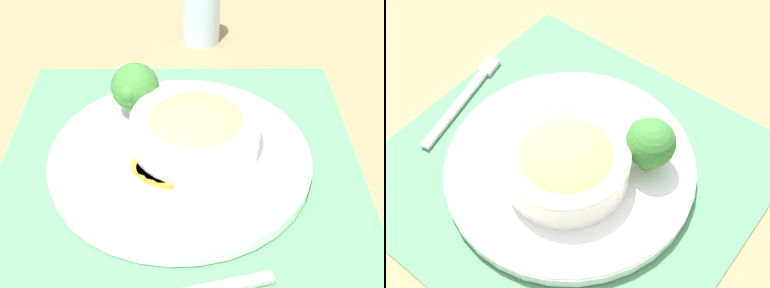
# 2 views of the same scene
# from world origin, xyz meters

# --- Properties ---
(ground_plane) EXTENTS (4.00, 4.00, 0.00)m
(ground_plane) POSITION_xyz_m (0.00, 0.00, 0.00)
(ground_plane) COLOR #8C704C
(placemat) EXTENTS (0.51, 0.50, 0.00)m
(placemat) POSITION_xyz_m (0.00, 0.00, 0.00)
(placemat) COLOR #4C8C59
(placemat) RESTS_ON ground_plane
(plate) EXTENTS (0.32, 0.32, 0.02)m
(plate) POSITION_xyz_m (0.00, 0.00, 0.02)
(plate) COLOR white
(plate) RESTS_ON placemat
(bowl) EXTENTS (0.15, 0.15, 0.06)m
(bowl) POSITION_xyz_m (0.01, -0.02, 0.05)
(bowl) COLOR silver
(bowl) RESTS_ON plate
(broccoli_floret) EXTENTS (0.06, 0.06, 0.07)m
(broccoli_floret) POSITION_xyz_m (0.08, 0.05, 0.06)
(broccoli_floret) COLOR #84AD5B
(broccoli_floret) RESTS_ON plate
(carrot_slice_near) EXTENTS (0.05, 0.05, 0.01)m
(carrot_slice_near) POSITION_xyz_m (-0.02, 0.04, 0.02)
(carrot_slice_near) COLOR orange
(carrot_slice_near) RESTS_ON plate
(carrot_slice_middle) EXTENTS (0.05, 0.05, 0.01)m
(carrot_slice_middle) POSITION_xyz_m (-0.03, 0.03, 0.02)
(carrot_slice_middle) COLOR orange
(carrot_slice_middle) RESTS_ON plate
(carrot_slice_far) EXTENTS (0.05, 0.05, 0.01)m
(carrot_slice_far) POSITION_xyz_m (-0.03, 0.02, 0.02)
(carrot_slice_far) COLOR orange
(carrot_slice_far) RESTS_ON plate
(carrot_slice_extra) EXTENTS (0.05, 0.05, 0.01)m
(carrot_slice_extra) POSITION_xyz_m (-0.04, 0.02, 0.02)
(carrot_slice_extra) COLOR orange
(carrot_slice_extra) RESTS_ON plate
(fork) EXTENTS (0.03, 0.18, 0.01)m
(fork) POSITION_xyz_m (-0.19, 0.04, 0.01)
(fork) COLOR #B7B7BC
(fork) RESTS_ON placemat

